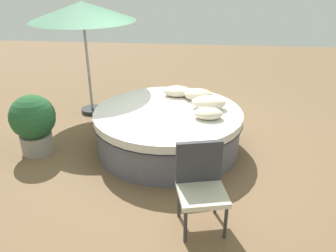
{
  "coord_description": "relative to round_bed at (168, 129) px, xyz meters",
  "views": [
    {
      "loc": [
        -0.5,
        4.91,
        2.73
      ],
      "look_at": [
        0.0,
        0.0,
        0.39
      ],
      "focal_mm": 36.68,
      "sensor_mm": 36.0,
      "label": 1
    }
  ],
  "objects": [
    {
      "name": "throw_pillow_3",
      "position": [
        -0.09,
        -0.69,
        0.4
      ],
      "size": [
        0.48,
        0.33,
        0.17
      ],
      "primitive_type": "ellipsoid",
      "color": "beige",
      "rests_on": "round_bed"
    },
    {
      "name": "throw_pillow_2",
      "position": [
        -0.46,
        -0.52,
        0.42
      ],
      "size": [
        0.46,
        0.31,
        0.2
      ],
      "primitive_type": "ellipsoid",
      "color": "beige",
      "rests_on": "round_bed"
    },
    {
      "name": "planter",
      "position": [
        2.05,
        0.35,
        0.19
      ],
      "size": [
        0.69,
        0.69,
        0.96
      ],
      "color": "gray",
      "rests_on": "ground_plane"
    },
    {
      "name": "ground_plane",
      "position": [
        0.0,
        0.0,
        -0.33
      ],
      "size": [
        16.0,
        16.0,
        0.0
      ],
      "primitive_type": "plane",
      "color": "brown"
    },
    {
      "name": "throw_pillow_0",
      "position": [
        -0.62,
        0.22,
        0.4
      ],
      "size": [
        0.43,
        0.32,
        0.16
      ],
      "primitive_type": "ellipsoid",
      "color": "beige",
      "rests_on": "round_bed"
    },
    {
      "name": "patio_umbrella",
      "position": [
        1.68,
        -1.34,
        1.6
      ],
      "size": [
        1.92,
        1.92,
        2.13
      ],
      "color": "#262628",
      "rests_on": "ground_plane"
    },
    {
      "name": "throw_pillow_1",
      "position": [
        -0.63,
        -0.16,
        0.42
      ],
      "size": [
        0.54,
        0.33,
        0.2
      ],
      "primitive_type": "ellipsoid",
      "color": "beige",
      "rests_on": "round_bed"
    },
    {
      "name": "round_bed",
      "position": [
        0.0,
        0.0,
        0.0
      ],
      "size": [
        2.34,
        2.34,
        0.65
      ],
      "color": "#595966",
      "rests_on": "ground_plane"
    },
    {
      "name": "patio_chair",
      "position": [
        -0.54,
        1.72,
        0.23
      ],
      "size": [
        0.62,
        0.61,
        0.98
      ],
      "rotation": [
        0.0,
        0.0,
        0.23
      ],
      "color": "#333338",
      "rests_on": "ground_plane"
    }
  ]
}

